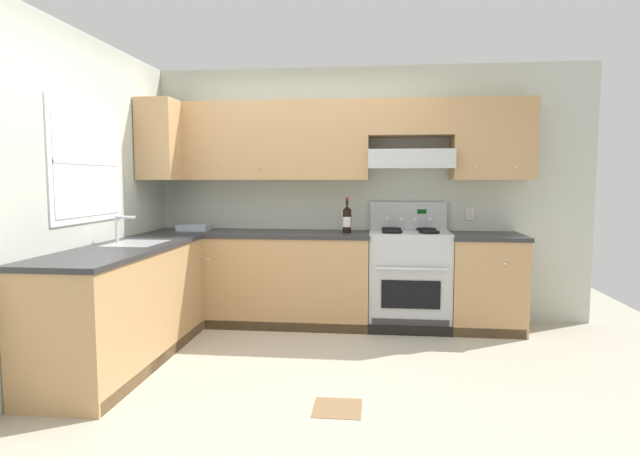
# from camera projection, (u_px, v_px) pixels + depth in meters

# --- Properties ---
(ground_plane) EXTENTS (7.04, 7.04, 0.00)m
(ground_plane) POSITION_uv_depth(u_px,v_px,m) (283.00, 369.00, 3.92)
(ground_plane) COLOR #B2AA99
(floor_accent_tile) EXTENTS (0.30, 0.30, 0.01)m
(floor_accent_tile) POSITION_uv_depth(u_px,v_px,m) (338.00, 408.00, 3.24)
(floor_accent_tile) COLOR olive
(floor_accent_tile) RESTS_ON ground_plane
(wall_back) EXTENTS (4.68, 0.57, 2.55)m
(wall_back) POSITION_uv_depth(u_px,v_px,m) (348.00, 174.00, 5.25)
(wall_back) COLOR beige
(wall_back) RESTS_ON ground_plane
(wall_left) EXTENTS (0.47, 4.00, 2.55)m
(wall_left) POSITION_uv_depth(u_px,v_px,m) (93.00, 189.00, 4.19)
(wall_left) COLOR beige
(wall_left) RESTS_ON ground_plane
(counter_back_run) EXTENTS (3.60, 0.65, 0.91)m
(counter_back_run) POSITION_uv_depth(u_px,v_px,m) (312.00, 279.00, 5.10)
(counter_back_run) COLOR tan
(counter_back_run) RESTS_ON ground_plane
(counter_left_run) EXTENTS (0.63, 1.91, 1.13)m
(counter_left_run) POSITION_uv_depth(u_px,v_px,m) (125.00, 305.00, 4.01)
(counter_left_run) COLOR tan
(counter_left_run) RESTS_ON ground_plane
(stove) EXTENTS (0.76, 0.62, 1.20)m
(stove) POSITION_uv_depth(u_px,v_px,m) (409.00, 278.00, 5.00)
(stove) COLOR #B7BABC
(stove) RESTS_ON ground_plane
(wine_bottle) EXTENTS (0.08, 0.09, 0.34)m
(wine_bottle) POSITION_uv_depth(u_px,v_px,m) (347.00, 219.00, 5.01)
(wine_bottle) COLOR black
(wine_bottle) RESTS_ON counter_back_run
(bowl) EXTENTS (0.30, 0.22, 0.06)m
(bowl) POSITION_uv_depth(u_px,v_px,m) (194.00, 229.00, 5.24)
(bowl) COLOR #9EADB7
(bowl) RESTS_ON counter_back_run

